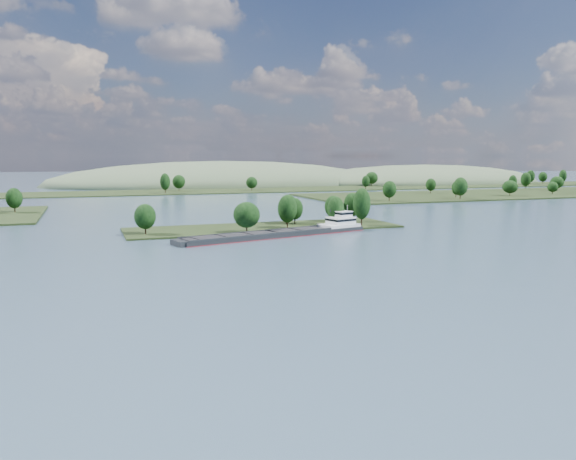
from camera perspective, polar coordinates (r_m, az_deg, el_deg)
name	(u,v)px	position (r m, az deg, el deg)	size (l,w,h in m)	color
ground	(332,255)	(150.90, 4.46, -2.58)	(1800.00, 1800.00, 0.00)	#324657
tree_island	(280,218)	(206.47, -0.79, 1.26)	(100.00, 32.63, 15.21)	black
right_bank	(527,192)	(430.69, 23.07, 3.55)	(320.00, 90.00, 14.70)	black
back_shoreline	(186,191)	(421.81, -10.30, 3.91)	(900.00, 60.00, 15.22)	black
hill_east	(424,182)	(582.67, 13.65, 4.71)	(260.00, 140.00, 36.00)	#45583D
hill_west	(223,184)	(530.05, -6.65, 4.62)	(320.00, 160.00, 44.00)	#45583D
cargo_barge	(287,232)	(187.73, -0.05, -0.19)	(69.97, 25.64, 9.49)	black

